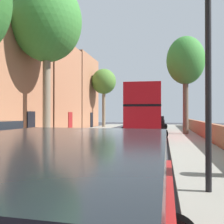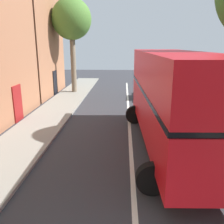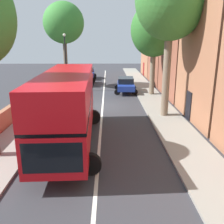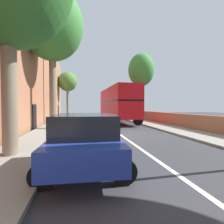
{
  "view_description": "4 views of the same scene",
  "coord_description": "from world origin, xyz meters",
  "views": [
    {
      "loc": [
        3.29,
        -13.01,
        1.91
      ],
      "look_at": [
        -0.69,
        6.12,
        2.06
      ],
      "focal_mm": 39.83,
      "sensor_mm": 36.0,
      "label": 1
    },
    {
      "loc": [
        -0.34,
        -1.54,
        4.35
      ],
      "look_at": [
        -0.87,
        9.42,
        1.32
      ],
      "focal_mm": 39.39,
      "sensor_mm": 36.0,
      "label": 2
    },
    {
      "loc": [
        -0.51,
        21.62,
        5.72
      ],
      "look_at": [
        -0.75,
        6.36,
        1.27
      ],
      "focal_mm": 39.61,
      "sensor_mm": 36.0,
      "label": 3
    },
    {
      "loc": [
        -2.65,
        -11.38,
        1.89
      ],
      "look_at": [
        0.85,
        7.45,
        1.3
      ],
      "focal_mm": 27.38,
      "sensor_mm": 36.0,
      "label": 4
    }
  ],
  "objects": [
    {
      "name": "street_tree_left_2",
      "position": [
        -4.9,
        20.71,
        6.36
      ],
      "size": [
        3.41,
        3.41,
        8.09
      ],
      "color": "#7A6B56",
      "rests_on": "sidewalk_left"
    },
    {
      "name": "lamppost_right",
      "position": [
        4.3,
        -6.95,
        3.81
      ],
      "size": [
        0.32,
        0.32,
        6.31
      ],
      "color": "black",
      "rests_on": "sidewalk_right"
    },
    {
      "name": "sidewalk_right",
      "position": [
        4.9,
        0.0,
        0.06
      ],
      "size": [
        2.6,
        60.0,
        0.12
      ],
      "primitive_type": "cube",
      "color": "gray",
      "rests_on": "ground"
    },
    {
      "name": "street_tree_right_3",
      "position": [
        5.23,
        10.07,
        6.61
      ],
      "size": [
        3.37,
        3.37,
        8.73
      ],
      "color": "brown",
      "rests_on": "sidewalk_right"
    },
    {
      "name": "double_decker_bus",
      "position": [
        1.7,
        8.49,
        2.35
      ],
      "size": [
        3.82,
        10.21,
        4.06
      ],
      "color": "red",
      "rests_on": "ground"
    },
    {
      "name": "sidewalk_left",
      "position": [
        -4.9,
        0.0,
        0.06
      ],
      "size": [
        2.6,
        60.0,
        0.12
      ],
      "primitive_type": "cube",
      "color": "gray",
      "rests_on": "ground"
    },
    {
      "name": "parked_car_black_right_0",
      "position": [
        2.5,
        18.89,
        0.94
      ],
      "size": [
        2.56,
        4.03,
        1.64
      ],
      "color": "black",
      "rests_on": "ground"
    },
    {
      "name": "road_centre_line",
      "position": [
        0.0,
        0.0,
        0.0
      ],
      "size": [
        0.16,
        54.0,
        0.01
      ],
      "primitive_type": "cube",
      "color": "silver",
      "rests_on": "ground"
    },
    {
      "name": "street_tree_left_0",
      "position": [
        -4.85,
        3.29,
        8.46
      ],
      "size": [
        4.98,
        4.98,
        11.3
      ],
      "color": "#7A6B56",
      "rests_on": "sidewalk_left"
    },
    {
      "name": "ground_plane",
      "position": [
        0.0,
        0.0,
        0.0
      ],
      "size": [
        84.0,
        84.0,
        0.0
      ],
      "primitive_type": "plane",
      "color": "#333338"
    }
  ]
}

